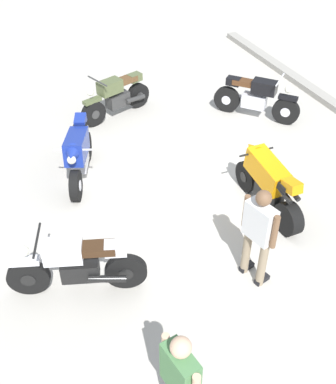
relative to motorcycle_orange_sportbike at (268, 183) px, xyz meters
The scene contains 8 objects.
ground_plane 1.46m from the motorcycle_orange_sportbike, 136.57° to the right, with size 40.00×40.00×0.00m, color #B7B2A8.
motorcycle_orange_sportbike is the anchor object (origin of this frame).
motorcycle_olive_vintage 4.64m from the motorcycle_orange_sportbike, 162.33° to the right, with size 0.91×1.88×1.07m.
motorcycle_silver_cruiser 3.68m from the motorcycle_orange_sportbike, 81.45° to the right, with size 0.93×2.02×1.09m.
motorcycle_black_cruiser 3.45m from the motorcycle_orange_sportbike, 152.22° to the left, with size 1.62×1.50×1.09m.
motorcycle_blue_sportbike 3.66m from the motorcycle_orange_sportbike, 128.21° to the right, with size 1.88×0.98×1.14m.
person_in_white_shirt 1.78m from the motorcycle_orange_sportbike, 38.60° to the right, with size 0.66×0.40×1.71m.
person_in_green_shirt 4.35m from the motorcycle_orange_sportbike, 45.46° to the right, with size 0.66×0.37×1.69m.
Camera 1 is at (6.50, -3.37, 5.72)m, focal length 44.59 mm.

